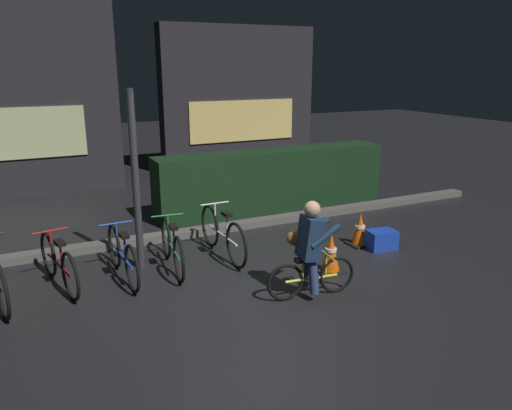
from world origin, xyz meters
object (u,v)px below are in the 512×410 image
Objects in this scene: parked_bike_center_right at (172,246)px; blue_crate at (381,240)px; street_post at (136,182)px; parked_bike_center_left at (123,255)px; parked_bike_left_mid at (59,264)px; traffic_cone_near at (331,253)px; traffic_cone_far at (360,230)px; parked_bike_right_mid at (223,234)px; cyclist at (309,249)px.

parked_bike_center_right is 3.59× the size of blue_crate.
street_post is 1.60× the size of parked_bike_center_left.
parked_bike_center_left is at bearing -107.31° from parked_bike_left_mid.
traffic_cone_near is at bearing -28.82° from street_post.
traffic_cone_far is (3.41, -0.60, -1.01)m from street_post.
parked_bike_right_mid is 1.35× the size of cyclist.
parked_bike_center_right is at bearing 135.92° from cyclist.
parked_bike_center_right is 3.03m from traffic_cone_far.
blue_crate is at bearing 17.92° from traffic_cone_near.
parked_bike_center_right is at bearing -89.55° from parked_bike_center_left.
cyclist reaches higher than parked_bike_center_right.
traffic_cone_far is 2.14m from cyclist.
parked_bike_center_right is at bearing 97.75° from parked_bike_right_mid.
parked_bike_right_mid is 2.94× the size of traffic_cone_near.
traffic_cone_near reaches higher than blue_crate.
parked_bike_center_left is 3.72m from traffic_cone_far.
parked_bike_left_mid is 3.64m from traffic_cone_near.
street_post is at bearing 170.08° from traffic_cone_far.
traffic_cone_near reaches higher than traffic_cone_far.
blue_crate is at bearing -96.20° from parked_bike_center_right.
traffic_cone_far is at bearing 122.30° from blue_crate.
blue_crate is 2.17m from cyclist.
parked_bike_center_right is (0.70, 0.04, 0.00)m from parked_bike_center_left.
traffic_cone_near is (2.66, -1.04, -0.06)m from parked_bike_center_left.
parked_bike_right_mid is at bearing 112.00° from cyclist.
parked_bike_right_mid reaches higher than traffic_cone_near.
parked_bike_center_right is (0.40, -0.22, -0.93)m from street_post.
cyclist is at bearing -144.90° from traffic_cone_far.
traffic_cone_far is 0.42× the size of cyclist.
parked_bike_center_right is at bearing 172.79° from traffic_cone_far.
parked_bike_center_left is at bearing 99.08° from parked_bike_center_right.
traffic_cone_near is 1.30× the size of blue_crate.
parked_bike_center_left is 1.53m from parked_bike_right_mid.
parked_bike_right_mid reaches higher than blue_crate.
cyclist is (1.68, -1.81, -0.63)m from street_post.
traffic_cone_near is at bearing -114.22° from parked_bike_center_left.
parked_bike_center_right is 0.83m from parked_bike_right_mid.
cyclist is (0.46, -1.72, 0.28)m from parked_bike_right_mid.
traffic_cone_near is 1.26m from traffic_cone_far.
street_post is 3.60m from traffic_cone_far.
street_post is at bearing -51.82° from parked_bike_center_left.
parked_bike_center_right is 2.06m from cyclist.
street_post is 1.59× the size of parked_bike_center_right.
street_post is 2.87m from traffic_cone_near.
traffic_cone_far is at bearing -9.92° from street_post.
traffic_cone_far is (3.00, -0.38, -0.08)m from parked_bike_center_right.
blue_crate is (1.24, 0.40, -0.13)m from traffic_cone_near.
street_post is 1.50× the size of parked_bike_right_mid.
street_post is at bearing -92.53° from parked_bike_left_mid.
street_post reaches higher than cyclist.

